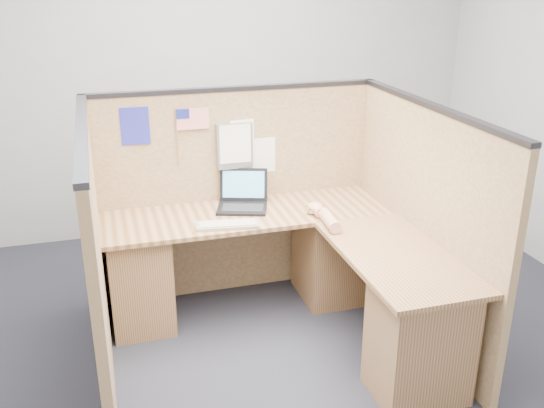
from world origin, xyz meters
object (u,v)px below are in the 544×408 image
object	(u,v)px
l_desk	(291,279)
mouse	(315,210)
keyboard	(227,225)
laptop	(240,198)

from	to	relation	value
l_desk	mouse	world-z (taller)	mouse
keyboard	laptop	bearing A→B (deg)	72.12
laptop	keyboard	size ratio (longest dim) A/B	1.01
mouse	laptop	bearing A→B (deg)	148.25
l_desk	keyboard	size ratio (longest dim) A/B	4.74
l_desk	keyboard	xyz separation A→B (m)	(-0.37, 0.19, 0.35)
l_desk	mouse	size ratio (longest dim) A/B	16.58
l_desk	mouse	bearing A→B (deg)	43.67
l_desk	keyboard	distance (m)	0.54
mouse	l_desk	bearing A→B (deg)	-136.33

